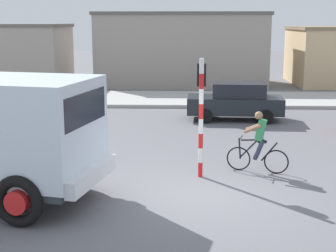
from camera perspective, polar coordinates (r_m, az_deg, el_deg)
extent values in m
plane|color=slate|center=(12.19, 3.52, -7.99)|extent=(120.00, 120.00, 0.00)
cube|color=#ADADA8|center=(26.70, 2.82, 3.10)|extent=(80.00, 5.00, 0.16)
cube|color=silver|center=(11.21, -8.62, -5.57)|extent=(0.73, 2.37, 0.36)
cube|color=black|center=(10.92, -9.58, 2.01)|extent=(0.56, 2.10, 0.70)
torus|color=black|center=(12.83, -10.87, -4.57)|extent=(1.13, 0.46, 1.10)
cylinder|color=red|center=(12.83, -10.87, -4.57)|extent=(0.55, 0.40, 0.50)
torus|color=black|center=(10.69, -16.71, -8.24)|extent=(1.13, 0.46, 1.10)
cylinder|color=red|center=(10.69, -16.71, -8.24)|extent=(0.55, 0.40, 0.50)
torus|color=black|center=(14.25, 8.05, -3.69)|extent=(0.66, 0.23, 0.68)
torus|color=black|center=(14.11, 12.25, -4.01)|extent=(0.66, 0.23, 0.68)
cylinder|color=black|center=(14.06, 9.50, -1.58)|extent=(0.59, 0.21, 0.09)
cylinder|color=black|center=(14.13, 9.23, -2.53)|extent=(0.50, 0.18, 0.57)
cylinder|color=black|center=(14.07, 11.48, -2.89)|extent=(0.43, 0.17, 0.57)
cylinder|color=black|center=(14.17, 8.18, -2.55)|extent=(0.10, 0.07, 0.59)
cylinder|color=black|center=(14.10, 8.32, -1.32)|extent=(0.17, 0.49, 0.03)
cube|color=black|center=(14.02, 10.70, -1.76)|extent=(0.26, 0.18, 0.06)
cube|color=#338C51|center=(13.96, 10.55, -0.43)|extent=(0.37, 0.39, 0.59)
sphere|color=#9E7051|center=(13.89, 10.33, 1.20)|extent=(0.22, 0.22, 0.22)
cylinder|color=#2D334C|center=(13.99, 10.28, -2.75)|extent=(0.33, 0.20, 0.57)
cylinder|color=#9E7051|center=(13.82, 9.64, -0.31)|extent=(0.50, 0.22, 0.29)
cylinder|color=#2D334C|center=(14.19, 10.40, -2.56)|extent=(0.33, 0.20, 0.57)
cylinder|color=#9E7051|center=(14.13, 9.85, -0.05)|extent=(0.50, 0.22, 0.29)
cylinder|color=red|center=(13.61, 3.71, -4.97)|extent=(0.12, 0.12, 0.40)
cylinder|color=white|center=(13.50, 3.73, -3.34)|extent=(0.12, 0.12, 0.40)
cylinder|color=red|center=(13.40, 3.75, -1.69)|extent=(0.12, 0.12, 0.40)
cylinder|color=white|center=(13.31, 3.77, -0.02)|extent=(0.12, 0.12, 0.40)
cylinder|color=red|center=(13.23, 3.80, 1.68)|extent=(0.12, 0.12, 0.40)
cylinder|color=white|center=(13.17, 3.82, 3.39)|extent=(0.12, 0.12, 0.40)
cylinder|color=red|center=(13.12, 3.84, 5.12)|extent=(0.12, 0.12, 0.40)
cylinder|color=white|center=(13.08, 3.87, 6.86)|extent=(0.12, 0.12, 0.40)
cube|color=black|center=(13.28, 3.83, 5.85)|extent=(0.24, 0.20, 0.60)
sphere|color=orange|center=(13.40, 3.82, 5.91)|extent=(0.14, 0.14, 0.14)
cube|color=#1E2328|center=(21.47, 7.61, 2.41)|extent=(4.07, 1.86, 0.70)
cube|color=black|center=(21.38, 8.06, 4.12)|extent=(2.26, 1.53, 0.60)
cylinder|color=black|center=(20.66, 4.27, 1.12)|extent=(0.61, 0.20, 0.60)
cylinder|color=black|center=(22.34, 4.30, 1.93)|extent=(0.61, 0.20, 0.60)
cylinder|color=black|center=(20.80, 11.12, 1.01)|extent=(0.61, 0.20, 0.60)
cylinder|color=black|center=(22.47, 10.64, 1.82)|extent=(0.61, 0.20, 0.60)
cylinder|color=#2D334C|center=(21.80, -10.01, 1.87)|extent=(0.22, 0.22, 0.85)
cube|color=white|center=(21.69, -10.08, 3.71)|extent=(0.34, 0.22, 0.56)
sphere|color=brown|center=(21.64, -10.11, 4.73)|extent=(0.20, 0.20, 0.20)
cube|color=#9E9389|center=(33.60, 1.55, 8.64)|extent=(10.80, 6.01, 4.52)
cube|color=#5E5852|center=(33.56, 1.58, 12.67)|extent=(11.02, 6.13, 0.20)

